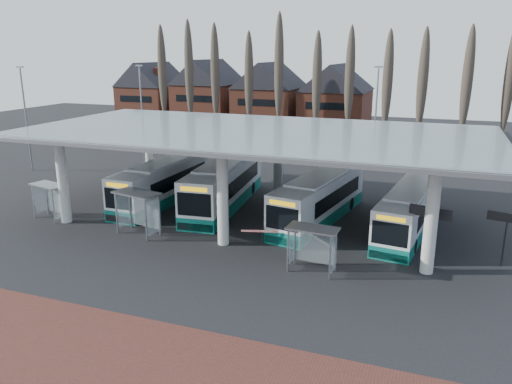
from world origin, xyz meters
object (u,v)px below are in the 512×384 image
(bus_0, at_px, (164,182))
(shelter_0, at_px, (51,193))
(bus_2, at_px, (320,199))
(bus_1, at_px, (225,185))
(shelter_1, at_px, (139,203))
(shelter_2, at_px, (313,239))
(bus_3, at_px, (409,211))

(bus_0, bearing_deg, shelter_0, -128.87)
(bus_0, height_order, bus_2, bus_0)
(shelter_0, bearing_deg, bus_1, 47.96)
(bus_2, height_order, shelter_0, bus_2)
(bus_0, xyz_separation_m, shelter_1, (2.27, -7.03, 0.54))
(shelter_0, xyz_separation_m, shelter_2, (19.64, -2.29, 0.00))
(shelter_2, bearing_deg, bus_1, 139.15)
(shelter_0, relative_size, shelter_2, 1.05)
(bus_2, bearing_deg, shelter_1, -137.01)
(bus_2, distance_m, shelter_0, 19.08)
(bus_2, height_order, shelter_2, bus_2)
(bus_0, xyz_separation_m, shelter_2, (14.25, -8.74, 0.30))
(bus_0, bearing_deg, bus_2, 0.13)
(bus_1, bearing_deg, bus_2, -11.66)
(shelter_0, bearing_deg, bus_2, 32.71)
(bus_2, bearing_deg, bus_3, 5.09)
(bus_1, bearing_deg, shelter_1, -114.82)
(shelter_0, height_order, shelter_2, shelter_2)
(shelter_1, xyz_separation_m, shelter_2, (11.98, -1.71, -0.24))
(bus_2, relative_size, shelter_0, 4.04)
(bus_0, relative_size, shelter_1, 3.54)
(bus_1, xyz_separation_m, shelter_2, (9.30, -9.37, 0.19))
(bus_3, relative_size, shelter_2, 3.95)
(bus_1, bearing_deg, bus_0, -178.31)
(bus_2, bearing_deg, shelter_0, -151.29)
(shelter_2, bearing_deg, bus_3, 65.46)
(bus_0, height_order, shelter_1, bus_0)
(bus_3, xyz_separation_m, shelter_0, (-24.10, -5.79, 0.40))
(shelter_1, relative_size, shelter_2, 1.18)
(bus_0, relative_size, shelter_2, 4.19)
(bus_3, bearing_deg, bus_0, -174.79)
(bus_3, bearing_deg, shelter_1, -151.58)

